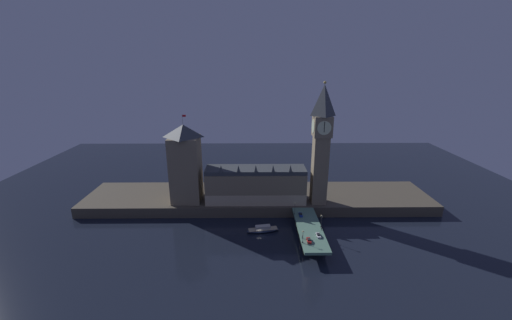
# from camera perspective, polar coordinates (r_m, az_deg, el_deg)

# --- Properties ---
(ground_plane) EXTENTS (400.00, 400.00, 0.00)m
(ground_plane) POSITION_cam_1_polar(r_m,az_deg,el_deg) (173.61, 0.56, -13.22)
(ground_plane) COLOR black
(embankment) EXTENTS (220.00, 42.00, 6.48)m
(embankment) POSITION_cam_1_polar(r_m,az_deg,el_deg) (206.84, 0.35, -6.97)
(embankment) COLOR #4C4438
(embankment) RESTS_ON ground_plane
(parliament_hall) EXTENTS (60.20, 16.95, 25.30)m
(parliament_hall) POSITION_cam_1_polar(r_m,az_deg,el_deg) (192.06, -0.07, -4.46)
(parliament_hall) COLOR #7F7056
(parliament_hall) RESTS_ON embankment
(clock_tower) EXTENTS (10.75, 10.86, 72.15)m
(clock_tower) POSITION_cam_1_polar(r_m,az_deg,el_deg) (185.08, 11.79, 3.35)
(clock_tower) COLOR #7F7056
(clock_tower) RESTS_ON embankment
(victoria_tower) EXTENTS (17.59, 17.59, 53.42)m
(victoria_tower) POSITION_cam_1_polar(r_m,az_deg,el_deg) (193.14, -12.71, -0.59)
(victoria_tower) COLOR #7F7056
(victoria_tower) RESTS_ON embankment
(bridge) EXTENTS (12.44, 46.00, 6.48)m
(bridge) POSITION_cam_1_polar(r_m,az_deg,el_deg) (169.67, 9.67, -12.59)
(bridge) COLOR slate
(bridge) RESTS_ON ground_plane
(car_northbound_lead) EXTENTS (1.87, 4.79, 1.34)m
(car_northbound_lead) POSITION_cam_1_polar(r_m,az_deg,el_deg) (179.05, 8.13, -9.81)
(car_northbound_lead) COLOR navy
(car_northbound_lead) RESTS_ON bridge
(car_northbound_trail) EXTENTS (1.92, 4.55, 1.47)m
(car_northbound_trail) POSITION_cam_1_polar(r_m,az_deg,el_deg) (156.14, 9.59, -14.19)
(car_northbound_trail) COLOR red
(car_northbound_trail) RESTS_ON bridge
(car_southbound_lead) EXTENTS (1.95, 4.49, 1.31)m
(car_southbound_lead) POSITION_cam_1_polar(r_m,az_deg,el_deg) (161.11, 11.27, -13.27)
(car_southbound_lead) COLOR white
(car_southbound_lead) RESTS_ON bridge
(pedestrian_near_rail) EXTENTS (0.38, 0.38, 1.71)m
(pedestrian_near_rail) POSITION_cam_1_polar(r_m,az_deg,el_deg) (158.17, 8.40, -13.60)
(pedestrian_near_rail) COLOR black
(pedestrian_near_rail) RESTS_ON bridge
(pedestrian_mid_walk) EXTENTS (0.38, 0.38, 1.66)m
(pedestrian_mid_walk) POSITION_cam_1_polar(r_m,az_deg,el_deg) (166.51, 11.81, -12.13)
(pedestrian_mid_walk) COLOR black
(pedestrian_mid_walk) RESTS_ON bridge
(street_lamp_near) EXTENTS (1.34, 0.60, 6.48)m
(street_lamp_near) POSITION_cam_1_polar(r_m,az_deg,el_deg) (153.06, 8.54, -13.37)
(street_lamp_near) COLOR #2D3333
(street_lamp_near) RESTS_ON bridge
(street_lamp_mid) EXTENTS (1.34, 0.60, 6.96)m
(street_lamp_mid) POSITION_cam_1_polar(r_m,az_deg,el_deg) (167.68, 11.80, -10.56)
(street_lamp_mid) COLOR #2D3333
(street_lamp_mid) RESTS_ON bridge
(street_lamp_far) EXTENTS (1.34, 0.60, 7.31)m
(street_lamp_far) POSITION_cam_1_polar(r_m,az_deg,el_deg) (178.52, 7.09, -8.44)
(street_lamp_far) COLOR #2D3333
(street_lamp_far) RESTS_ON bridge
(boat_upstream) EXTENTS (18.46, 7.72, 3.73)m
(boat_upstream) POSITION_cam_1_polar(r_m,az_deg,el_deg) (174.50, 1.26, -12.53)
(boat_upstream) COLOR #1E2842
(boat_upstream) RESTS_ON ground_plane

